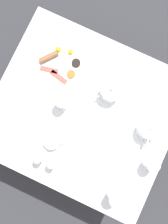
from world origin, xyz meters
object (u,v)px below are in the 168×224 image
napkin_folded (1,138)px  teacup_with_saucer_left (52,141)px  breakfast_plate (61,63)px  pepper_grinder (51,165)px  teapot_far (148,130)px  water_glass_tall (114,197)px  wine_glass_spare (62,103)px  fork_by_plate (84,168)px  knife_by_plate (165,89)px  water_glass_short (151,164)px  spoon_for_tea (27,107)px  salt_grinder (38,160)px  teapot_near (111,91)px

napkin_folded → teacup_with_saucer_left: bearing=20.9°
napkin_folded → breakfast_plate: bearing=77.1°
pepper_grinder → napkin_folded: pepper_grinder is taller
teapot_far → napkin_folded: size_ratio=1.22×
water_glass_tall → wine_glass_spare: size_ratio=1.14×
fork_by_plate → knife_by_plate: size_ratio=0.73×
water_glass_short → pepper_grinder: size_ratio=1.28×
teacup_with_saucer_left → spoon_for_tea: size_ratio=1.30×
salt_grinder → spoon_for_tea: 0.31m
teapot_near → water_glass_short: bearing=94.8°
teapot_near → knife_by_plate: (0.27, 0.15, -0.05)m
salt_grinder → knife_by_plate: (0.47, 0.66, -0.05)m
water_glass_tall → pepper_grinder: 0.37m
pepper_grinder → spoon_for_tea: size_ratio=0.89×
water_glass_short → napkin_folded: size_ratio=0.80×
water_glass_tall → teapot_near: bearing=116.2°
teapot_far → teacup_with_saucer_left: size_ratio=1.33×
napkin_folded → spoon_for_tea: bearing=76.3°
water_glass_short → pepper_grinder: 0.53m
teapot_near → salt_grinder: (-0.20, -0.51, 0.00)m
spoon_for_tea → pepper_grinder: bearing=-40.3°
teapot_far → teacup_with_saucer_left: bearing=109.7°
water_glass_short → salt_grinder: water_glass_short is taller
spoon_for_tea → teapot_far: bearing=14.2°
breakfast_plate → teacup_with_saucer_left: bearing=-70.6°
pepper_grinder → fork_by_plate: (0.17, 0.06, -0.05)m
pepper_grinder → knife_by_plate: (0.40, 0.66, -0.05)m
wine_glass_spare → knife_by_plate: bearing=33.7°
pepper_grinder → teacup_with_saucer_left: bearing=113.7°
knife_by_plate → spoon_for_tea: same height
teapot_near → fork_by_plate: (0.04, -0.44, -0.05)m
water_glass_tall → knife_by_plate: size_ratio=0.68×
wine_glass_spare → knife_by_plate: wine_glass_spare is taller
teapot_near → pepper_grinder: 0.52m
napkin_folded → spoon_for_tea: size_ratio=1.42×
water_glass_short → napkin_folded: water_glass_short is taller
pepper_grinder → salt_grinder: 0.08m
breakfast_plate → pepper_grinder: (0.20, -0.54, 0.04)m
teacup_with_saucer_left → fork_by_plate: teacup_with_saucer_left is taller
pepper_grinder → spoon_for_tea: (-0.27, 0.23, -0.05)m
water_glass_tall → spoon_for_tea: bearing=160.1°
breakfast_plate → spoon_for_tea: (-0.07, -0.31, -0.01)m
fork_by_plate → spoon_for_tea: (-0.44, 0.17, 0.00)m
water_glass_tall → water_glass_short: 0.26m
teapot_far → water_glass_tall: (-0.02, -0.40, 0.02)m
spoon_for_tea → teapot_near: bearing=34.8°
salt_grinder → spoon_for_tea: salt_grinder is taller
teapot_near → teapot_far: size_ratio=0.80×
salt_grinder → fork_by_plate: (0.24, 0.07, -0.05)m
fork_by_plate → wine_glass_spare: bearing=133.9°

